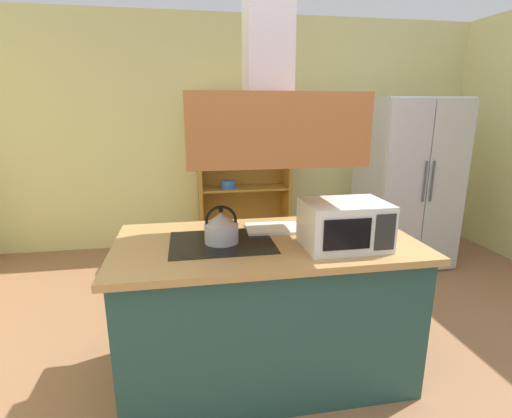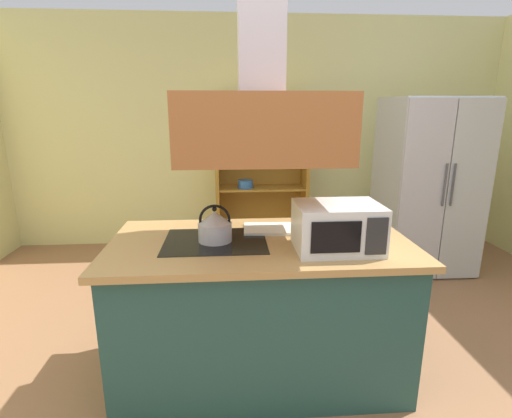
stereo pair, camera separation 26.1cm
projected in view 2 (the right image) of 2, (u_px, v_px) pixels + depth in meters
ground_plane at (296, 413)px, 2.17m from camera, size 7.80×7.80×0.00m
wall_back at (256, 134)px, 4.72m from camera, size 6.00×0.12×2.70m
kitchen_island at (260, 307)px, 2.41m from camera, size 1.78×0.93×0.90m
range_hood at (261, 103)px, 2.10m from camera, size 0.90×0.70×1.32m
refrigerator at (427, 186)px, 3.97m from camera, size 0.90×0.77×1.77m
dish_cabinet at (261, 181)px, 4.65m from camera, size 1.09×0.40×1.83m
kettle at (215, 226)px, 2.26m from camera, size 0.20×0.20×0.22m
cutting_board at (270, 229)px, 2.48m from camera, size 0.35×0.26×0.02m
microwave at (337, 227)px, 2.12m from camera, size 0.46×0.35×0.26m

